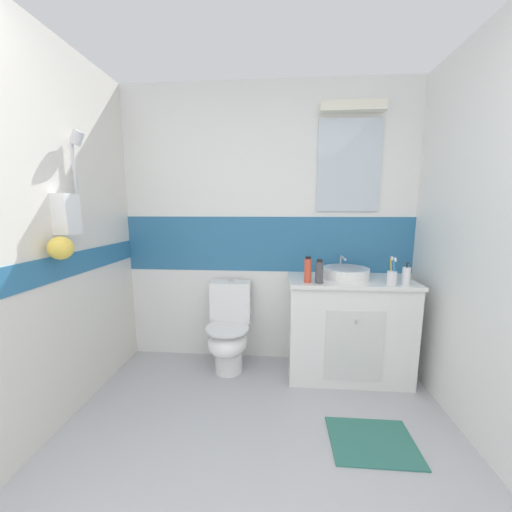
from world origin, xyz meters
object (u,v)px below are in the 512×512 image
object	(u,v)px
sink_basin	(345,272)
soap_dispenser	(406,276)
toothbrush_cup	(392,277)
shampoo_bottle_tall	(308,270)
mouthwash_bottle	(319,272)
toilet	(229,330)

from	to	relation	value
sink_basin	soap_dispenser	distance (m)	0.45
toothbrush_cup	soap_dispenser	world-z (taller)	toothbrush_cup
toothbrush_cup	shampoo_bottle_tall	xyz separation A→B (m)	(-0.63, 0.02, 0.04)
shampoo_bottle_tall	mouthwash_bottle	size ratio (longest dim) A/B	1.10
toilet	mouthwash_bottle	bearing A→B (deg)	-13.03
sink_basin	shampoo_bottle_tall	distance (m)	0.39
shampoo_bottle_tall	mouthwash_bottle	distance (m)	0.09
sink_basin	soap_dispenser	bearing A→B (deg)	-26.65
toilet	toothbrush_cup	bearing A→B (deg)	-8.02
toilet	soap_dispenser	xyz separation A→B (m)	(1.39, -0.17, 0.55)
sink_basin	mouthwash_bottle	xyz separation A→B (m)	(-0.25, -0.20, 0.04)
shampoo_bottle_tall	toothbrush_cup	bearing A→B (deg)	-2.06
toilet	soap_dispenser	distance (m)	1.51
soap_dispenser	toothbrush_cup	bearing A→B (deg)	-174.37
sink_basin	toothbrush_cup	size ratio (longest dim) A/B	1.98
shampoo_bottle_tall	toilet	bearing A→B (deg)	166.43
toothbrush_cup	shampoo_bottle_tall	size ratio (longest dim) A/B	1.04
sink_basin	mouthwash_bottle	size ratio (longest dim) A/B	2.27
sink_basin	toilet	distance (m)	1.12
sink_basin	shampoo_bottle_tall	world-z (taller)	shampoo_bottle_tall
sink_basin	soap_dispenser	xyz separation A→B (m)	(0.40, -0.20, 0.02)
sink_basin	toilet	bearing A→B (deg)	-178.15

